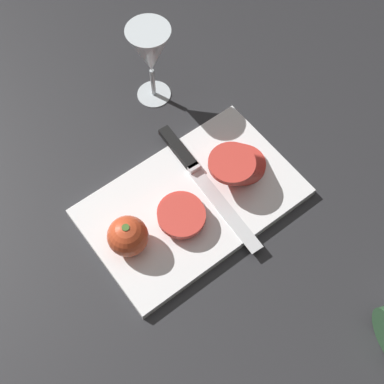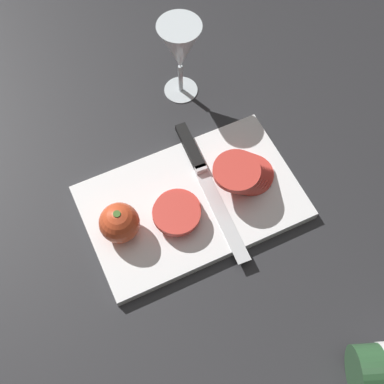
{
  "view_description": "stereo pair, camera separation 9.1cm",
  "coord_description": "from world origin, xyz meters",
  "px_view_note": "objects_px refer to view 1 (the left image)",
  "views": [
    {
      "loc": [
        -0.19,
        -0.37,
        0.85
      ],
      "look_at": [
        0.08,
        -0.03,
        0.05
      ],
      "focal_mm": 50.0,
      "sensor_mm": 36.0,
      "label": 1
    },
    {
      "loc": [
        -0.11,
        -0.42,
        0.85
      ],
      "look_at": [
        0.08,
        -0.03,
        0.05
      ],
      "focal_mm": 50.0,
      "sensor_mm": 36.0,
      "label": 2
    }
  ],
  "objects_px": {
    "wine_glass": "(150,53)",
    "whole_tomato": "(128,236)",
    "tomato_slice_stack_near": "(181,214)",
    "tomato_slice_stack_far": "(238,164)",
    "knife": "(189,163)"
  },
  "relations": [
    {
      "from": "tomato_slice_stack_near",
      "to": "tomato_slice_stack_far",
      "type": "distance_m",
      "value": 0.14
    },
    {
      "from": "wine_glass",
      "to": "whole_tomato",
      "type": "distance_m",
      "value": 0.34
    },
    {
      "from": "knife",
      "to": "tomato_slice_stack_far",
      "type": "bearing_deg",
      "value": 44.29
    },
    {
      "from": "wine_glass",
      "to": "tomato_slice_stack_far",
      "type": "xyz_separation_m",
      "value": [
        0.01,
        -0.25,
        -0.07
      ]
    },
    {
      "from": "whole_tomato",
      "to": "knife",
      "type": "bearing_deg",
      "value": 20.46
    },
    {
      "from": "whole_tomato",
      "to": "wine_glass",
      "type": "bearing_deg",
      "value": 47.84
    },
    {
      "from": "wine_glass",
      "to": "tomato_slice_stack_near",
      "type": "distance_m",
      "value": 0.3
    },
    {
      "from": "tomato_slice_stack_far",
      "to": "knife",
      "type": "bearing_deg",
      "value": 131.29
    },
    {
      "from": "tomato_slice_stack_near",
      "to": "tomato_slice_stack_far",
      "type": "bearing_deg",
      "value": 5.49
    },
    {
      "from": "knife",
      "to": "tomato_slice_stack_near",
      "type": "relative_size",
      "value": 3.08
    },
    {
      "from": "whole_tomato",
      "to": "knife",
      "type": "height_order",
      "value": "whole_tomato"
    },
    {
      "from": "wine_glass",
      "to": "tomato_slice_stack_far",
      "type": "relative_size",
      "value": 1.47
    },
    {
      "from": "wine_glass",
      "to": "tomato_slice_stack_near",
      "type": "bearing_deg",
      "value": -115.8
    },
    {
      "from": "wine_glass",
      "to": "whole_tomato",
      "type": "height_order",
      "value": "wine_glass"
    },
    {
      "from": "wine_glass",
      "to": "tomato_slice_stack_far",
      "type": "bearing_deg",
      "value": -88.09
    }
  ]
}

